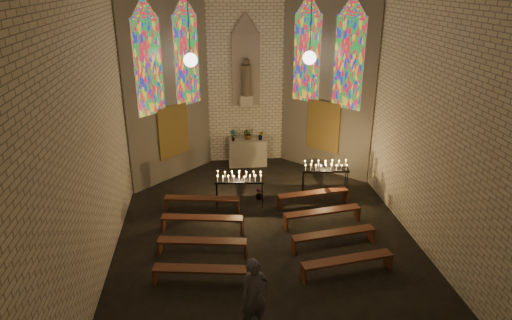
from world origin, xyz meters
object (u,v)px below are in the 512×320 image
at_px(votive_stand_left, 239,179).
at_px(visitor, 255,296).
at_px(altar, 248,152).
at_px(votive_stand_right, 326,168).
at_px(aisle_flower_pot, 259,194).

relative_size(votive_stand_left, visitor, 0.93).
xyz_separation_m(altar, visitor, (-0.67, -8.66, 0.31)).
bearing_deg(votive_stand_right, altar, 134.80).
bearing_deg(visitor, votive_stand_right, 45.47).
xyz_separation_m(aisle_flower_pot, votive_stand_left, (-0.65, -0.43, 0.76)).
distance_m(altar, aisle_flower_pot, 2.91).
distance_m(altar, visitor, 8.69).
bearing_deg(altar, votive_stand_right, -50.92).
height_order(aisle_flower_pot, votive_stand_left, votive_stand_left).
distance_m(altar, votive_stand_left, 3.40).
relative_size(aisle_flower_pot, visitor, 0.22).
bearing_deg(aisle_flower_pot, altar, 91.66).
xyz_separation_m(altar, votive_stand_left, (-0.56, -3.32, 0.44)).
distance_m(votive_stand_right, visitor, 6.57).
height_order(votive_stand_left, visitor, visitor).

